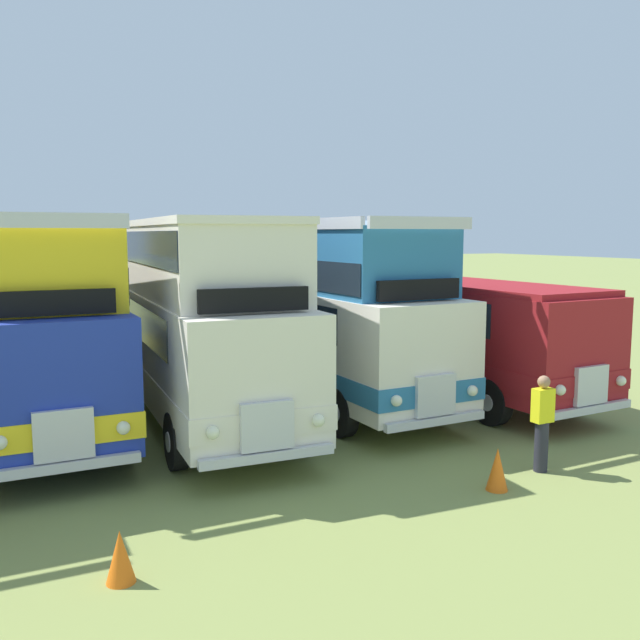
{
  "coord_description": "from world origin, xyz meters",
  "views": [
    {
      "loc": [
        0.64,
        -15.58,
        4.19
      ],
      "look_at": [
        8.48,
        0.33,
        1.95
      ],
      "focal_mm": 38.48,
      "sensor_mm": 36.0,
      "label": 1
    }
  ],
  "objects": [
    {
      "name": "marshal_person",
      "position": [
        9.34,
        -6.79,
        0.89
      ],
      "size": [
        0.36,
        0.24,
        1.73
      ],
      "color": "#23232D",
      "rests_on": "ground"
    },
    {
      "name": "bus_seventh_in_row",
      "position": [
        8.22,
        0.34,
        2.36
      ],
      "size": [
        2.77,
        10.59,
        4.52
      ],
      "color": "silver",
      "rests_on": "ground"
    },
    {
      "name": "bus_fifth_in_row",
      "position": [
        1.65,
        0.38,
        2.35
      ],
      "size": [
        2.64,
        9.84,
        4.52
      ],
      "color": "#1E339E",
      "rests_on": "ground"
    },
    {
      "name": "bus_eighth_in_row",
      "position": [
        11.51,
        -0.14,
        1.76
      ],
      "size": [
        2.98,
        11.17,
        2.99
      ],
      "color": "maroon",
      "rests_on": "ground"
    },
    {
      "name": "cone_mid_row",
      "position": [
        8.04,
        -7.15,
        0.36
      ],
      "size": [
        0.36,
        0.36,
        0.71
      ],
      "primitive_type": "cone",
      "color": "orange",
      "rests_on": "ground"
    },
    {
      "name": "bus_sixth_in_row",
      "position": [
        4.94,
        0.19,
        2.48
      ],
      "size": [
        3.13,
        11.43,
        4.49
      ],
      "color": "silver",
      "rests_on": "ground"
    },
    {
      "name": "cone_near_end",
      "position": [
        1.94,
        -7.5,
        0.33
      ],
      "size": [
        0.36,
        0.36,
        0.66
      ],
      "primitive_type": "cone",
      "color": "orange",
      "rests_on": "ground"
    }
  ]
}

